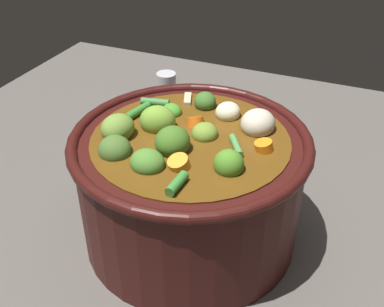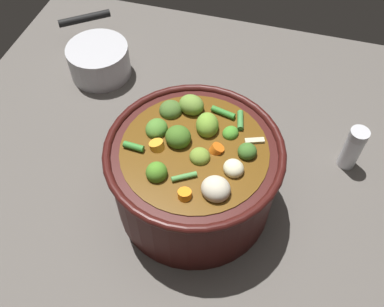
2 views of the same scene
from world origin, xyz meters
The scene contains 3 objects.
ground_plane centered at (0.00, 0.00, 0.00)m, with size 1.10×1.10×0.00m, color #514C47.
cooking_pot centered at (0.00, 0.00, 0.08)m, with size 0.29×0.29×0.18m.
salt_shaker centered at (-0.16, 0.26, 0.05)m, with size 0.04×0.04×0.10m.
Camera 1 is at (0.18, -0.43, 0.44)m, focal length 43.51 mm.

